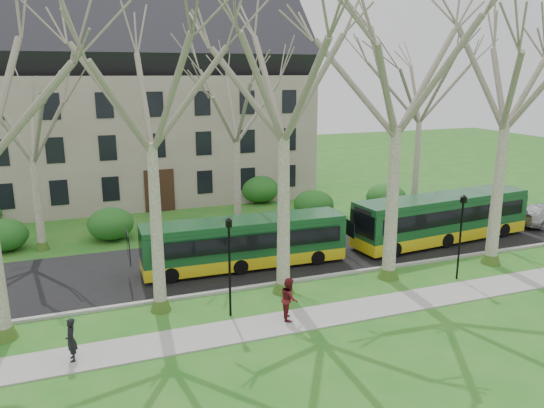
{
  "coord_description": "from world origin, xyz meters",
  "views": [
    {
      "loc": [
        -11.73,
        -21.39,
        10.25
      ],
      "look_at": [
        -2.58,
        3.0,
        3.75
      ],
      "focal_mm": 35.0,
      "sensor_mm": 36.0,
      "label": 1
    }
  ],
  "objects": [
    {
      "name": "lamp_row",
      "position": [
        -0.0,
        -1.0,
        2.57
      ],
      "size": [
        36.22,
        0.22,
        4.3
      ],
      "color": "black",
      "rests_on": "ground"
    },
    {
      "name": "tree_row_verge",
      "position": [
        0.0,
        0.3,
        7.0
      ],
      "size": [
        49.0,
        7.0,
        14.0
      ],
      "color": "gray",
      "rests_on": "ground"
    },
    {
      "name": "sidewalk",
      "position": [
        0.0,
        -2.5,
        0.03
      ],
      "size": [
        70.0,
        2.0,
        0.06
      ],
      "primitive_type": "cube",
      "color": "gray",
      "rests_on": "ground"
    },
    {
      "name": "road",
      "position": [
        0.0,
        5.5,
        0.03
      ],
      "size": [
        80.0,
        8.0,
        0.06
      ],
      "primitive_type": "cube",
      "color": "black",
      "rests_on": "ground"
    },
    {
      "name": "pedestrian_b",
      "position": [
        -3.78,
        -2.26,
        0.97
      ],
      "size": [
        0.9,
        1.04,
        1.82
      ],
      "primitive_type": "imported",
      "rotation": [
        0.0,
        0.0,
        1.3
      ],
      "color": "#5D1519",
      "rests_on": "sidewalk"
    },
    {
      "name": "hedges",
      "position": [
        -4.67,
        14.0,
        1.0
      ],
      "size": [
        30.6,
        8.6,
        2.0
      ],
      "color": "#1A5B20",
      "rests_on": "ground"
    },
    {
      "name": "bus_follow",
      "position": [
        9.1,
        4.32,
        1.55
      ],
      "size": [
        12.13,
        3.66,
        2.99
      ],
      "primitive_type": null,
      "rotation": [
        0.0,
        0.0,
        0.1
      ],
      "color": "#144722",
      "rests_on": "road"
    },
    {
      "name": "curb",
      "position": [
        0.0,
        1.5,
        0.07
      ],
      "size": [
        80.0,
        0.25,
        0.14
      ],
      "primitive_type": "cube",
      "color": "#A5A39E",
      "rests_on": "ground"
    },
    {
      "name": "building",
      "position": [
        -6.0,
        24.0,
        8.07
      ],
      "size": [
        26.5,
        12.2,
        16.0
      ],
      "color": "gray",
      "rests_on": "ground"
    },
    {
      "name": "tree_row_far",
      "position": [
        -1.33,
        11.0,
        6.0
      ],
      "size": [
        33.0,
        7.0,
        12.0
      ],
      "color": "gray",
      "rests_on": "ground"
    },
    {
      "name": "ground",
      "position": [
        0.0,
        0.0,
        0.0
      ],
      "size": [
        120.0,
        120.0,
        0.0
      ],
      "primitive_type": "plane",
      "color": "#1F661D",
      "rests_on": "ground"
    },
    {
      "name": "pedestrian_a",
      "position": [
        -12.43,
        -2.59,
        0.87
      ],
      "size": [
        0.45,
        0.63,
        1.62
      ],
      "primitive_type": "imported",
      "rotation": [
        0.0,
        0.0,
        -1.47
      ],
      "color": "black",
      "rests_on": "sidewalk"
    },
    {
      "name": "bus_lead",
      "position": [
        -3.63,
        4.35,
        1.42
      ],
      "size": [
        10.92,
        2.54,
        2.72
      ],
      "primitive_type": null,
      "rotation": [
        0.0,
        0.0,
        -0.03
      ],
      "color": "#144722",
      "rests_on": "road"
    }
  ]
}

